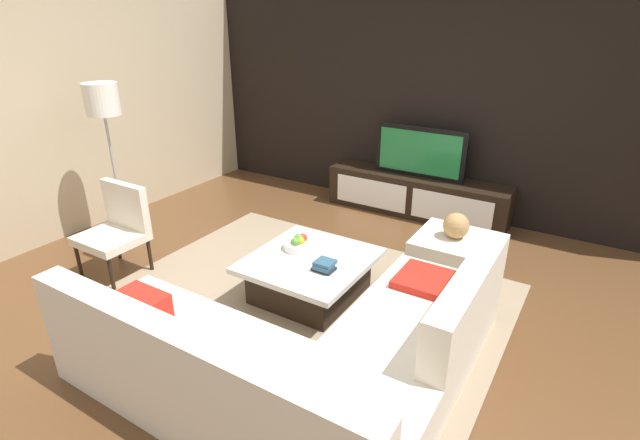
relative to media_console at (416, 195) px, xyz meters
name	(u,v)px	position (x,y,z in m)	size (l,w,h in m)	color
ground_plane	(313,303)	(0.00, -2.40, -0.25)	(14.00, 14.00, 0.00)	brown
feature_wall_back	(433,98)	(0.00, 0.30, 1.15)	(6.40, 0.12, 2.80)	black
side_wall_left	(82,105)	(-3.20, -2.20, 1.15)	(0.12, 5.20, 2.80)	#C6B28E
area_rug	(304,300)	(-0.10, -2.40, -0.24)	(3.36, 2.63, 0.01)	gray
media_console	(416,195)	(0.00, 0.00, 0.00)	(2.25, 0.48, 0.50)	black
television	(420,152)	(0.00, 0.00, 0.55)	(1.13, 0.06, 0.61)	black
sectional_couch	(304,357)	(0.51, -3.31, 0.03)	(2.47, 2.27, 0.81)	beige
coffee_table	(310,276)	(-0.10, -2.30, -0.05)	(1.00, 1.05, 0.38)	black
accent_chair_near	(118,224)	(-1.93, -2.86, 0.24)	(0.57, 0.52, 0.87)	black
floor_lamp	(103,109)	(-2.52, -2.39, 1.21)	(0.34, 0.34, 1.71)	#A5A5AA
ottoman	(452,256)	(0.86, -1.26, -0.05)	(0.70, 0.70, 0.40)	beige
fruit_bowl	(299,244)	(-0.28, -2.20, 0.18)	(0.28, 0.28, 0.14)	silver
decorative_ball	(456,226)	(0.86, -1.26, 0.27)	(0.24, 0.24, 0.24)	#AD8451
book_stack	(324,266)	(0.12, -2.41, 0.17)	(0.18, 0.16, 0.09)	#1E232D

